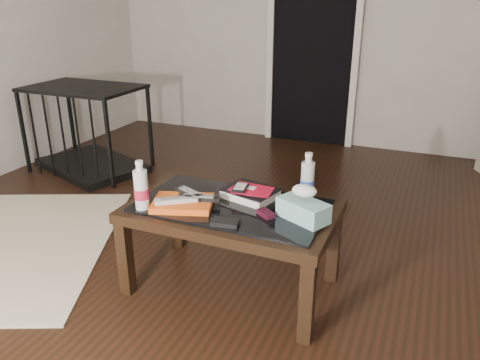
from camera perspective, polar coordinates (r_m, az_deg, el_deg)
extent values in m
plane|color=black|center=(2.62, 2.42, -10.87)|extent=(5.00, 5.00, 0.00)
plane|color=beige|center=(4.63, 14.39, 20.37)|extent=(5.00, 0.00, 5.00)
cube|color=black|center=(4.70, 8.92, 16.49)|extent=(0.80, 0.05, 2.00)
cube|color=silver|center=(4.80, 3.75, 16.79)|extent=(0.06, 0.04, 2.04)
cube|color=silver|center=(4.59, 14.10, 16.00)|extent=(0.06, 0.04, 2.04)
cube|color=black|center=(2.40, -13.79, -9.22)|extent=(0.06, 0.06, 0.40)
cube|color=black|center=(2.06, 8.18, -14.56)|extent=(0.06, 0.06, 0.40)
cube|color=black|center=(2.78, -7.53, -4.28)|extent=(0.06, 0.06, 0.40)
cube|color=black|center=(2.49, 11.36, -7.85)|extent=(0.06, 0.06, 0.40)
cube|color=black|center=(2.28, -1.01, -3.84)|extent=(1.00, 0.60, 0.05)
cube|color=black|center=(2.27, -1.01, -3.14)|extent=(0.90, 0.50, 0.01)
cube|color=black|center=(4.24, -17.54, 1.71)|extent=(1.05, 0.88, 0.06)
cube|color=black|center=(4.07, -18.61, 10.60)|extent=(1.05, 0.88, 0.02)
cube|color=black|center=(4.25, -24.91, 5.27)|extent=(0.03, 0.03, 0.70)
cube|color=black|center=(3.68, -15.68, 4.16)|extent=(0.03, 0.03, 0.70)
cube|color=black|center=(4.63, -19.92, 7.21)|extent=(0.03, 0.03, 0.70)
cube|color=black|center=(4.11, -10.92, 6.40)|extent=(0.03, 0.03, 0.70)
cube|color=#E85715|center=(2.26, -7.00, -2.82)|extent=(0.33, 0.29, 0.03)
cube|color=#B4B4B9|center=(2.24, -7.80, -2.39)|extent=(0.19, 0.16, 0.02)
cube|color=black|center=(2.25, -5.06, -2.15)|extent=(0.21, 0.10, 0.02)
cube|color=black|center=(2.30, -6.01, -1.58)|extent=(0.20, 0.13, 0.02)
cube|color=black|center=(2.33, 1.27, -1.62)|extent=(0.29, 0.26, 0.05)
cube|color=#B10B25|center=(2.32, 1.30, -1.04)|extent=(0.20, 0.15, 0.01)
cube|color=black|center=(2.30, 0.05, -0.92)|extent=(0.08, 0.11, 0.02)
cube|color=black|center=(2.15, 3.18, -4.09)|extent=(0.10, 0.09, 0.02)
cube|color=black|center=(2.07, -1.79, -5.19)|extent=(0.13, 0.09, 0.02)
cylinder|color=silver|center=(2.23, -11.99, -0.59)|extent=(0.08, 0.08, 0.24)
cylinder|color=silver|center=(2.31, 8.25, 0.47)|extent=(0.07, 0.07, 0.24)
cube|color=teal|center=(2.12, 7.72, -3.66)|extent=(0.26, 0.21, 0.09)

